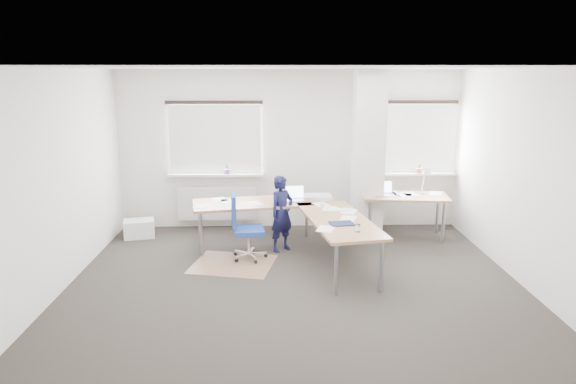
{
  "coord_description": "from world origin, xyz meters",
  "views": [
    {
      "loc": [
        -0.26,
        -6.52,
        2.75
      ],
      "look_at": [
        -0.06,
        0.9,
        1.01
      ],
      "focal_mm": 32.0,
      "sensor_mm": 36.0,
      "label": 1
    }
  ],
  "objects_px": {
    "desk_main": "(298,212)",
    "task_chair": "(247,241)",
    "desk_side": "(405,198)",
    "person": "(282,214)"
  },
  "relations": [
    {
      "from": "desk_main",
      "to": "task_chair",
      "type": "bearing_deg",
      "value": 179.42
    },
    {
      "from": "desk_main",
      "to": "task_chair",
      "type": "xyz_separation_m",
      "value": [
        -0.78,
        -0.13,
        -0.41
      ]
    },
    {
      "from": "task_chair",
      "to": "person",
      "type": "distance_m",
      "value": 0.72
    },
    {
      "from": "desk_main",
      "to": "person",
      "type": "xyz_separation_m",
      "value": [
        -0.25,
        0.23,
        -0.09
      ]
    },
    {
      "from": "desk_main",
      "to": "task_chair",
      "type": "relative_size",
      "value": 2.81
    },
    {
      "from": "desk_main",
      "to": "desk_side",
      "type": "xyz_separation_m",
      "value": [
        1.84,
        0.86,
        -0.01
      ]
    },
    {
      "from": "desk_main",
      "to": "person",
      "type": "relative_size",
      "value": 2.35
    },
    {
      "from": "desk_main",
      "to": "desk_side",
      "type": "relative_size",
      "value": 1.92
    },
    {
      "from": "desk_main",
      "to": "task_chair",
      "type": "height_order",
      "value": "task_chair"
    },
    {
      "from": "desk_main",
      "to": "person",
      "type": "distance_m",
      "value": 0.35
    }
  ]
}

